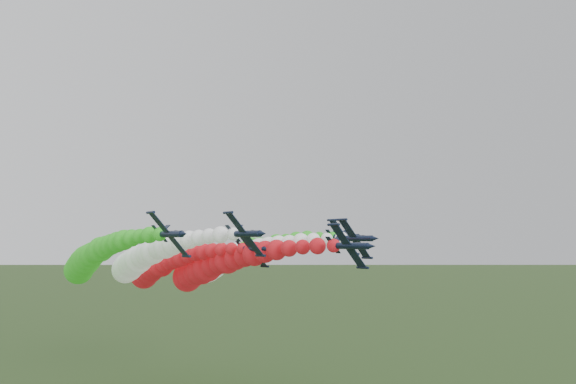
# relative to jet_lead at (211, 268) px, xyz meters

# --- Properties ---
(jet_lead) EXTENTS (16.31, 84.81, 17.69)m
(jet_lead) POSITION_rel_jet_lead_xyz_m (0.00, 0.00, 0.00)
(jet_lead) COLOR black
(jet_lead) RESTS_ON ground
(jet_inner_left) EXTENTS (16.04, 84.54, 17.41)m
(jet_inner_left) POSITION_rel_jet_lead_xyz_m (-13.46, 12.24, 2.00)
(jet_inner_left) COLOR black
(jet_inner_left) RESTS_ON ground
(jet_inner_right) EXTENTS (16.37, 84.87, 17.74)m
(jet_inner_right) POSITION_rel_jet_lead_xyz_m (10.03, 10.09, 1.00)
(jet_inner_right) COLOR black
(jet_inner_right) RESTS_ON ground
(jet_outer_left) EXTENTS (16.13, 84.63, 17.50)m
(jet_outer_left) POSITION_rel_jet_lead_xyz_m (-24.59, 18.93, 1.90)
(jet_outer_left) COLOR black
(jet_outer_left) RESTS_ON ground
(jet_outer_right) EXTENTS (16.58, 85.08, 17.96)m
(jet_outer_right) POSITION_rel_jet_lead_xyz_m (18.14, 21.71, 1.40)
(jet_outer_right) COLOR black
(jet_outer_right) RESTS_ON ground
(jet_trail) EXTENTS (16.52, 85.02, 17.89)m
(jet_trail) POSITION_rel_jet_lead_xyz_m (-0.19, 30.57, -1.18)
(jet_trail) COLOR black
(jet_trail) RESTS_ON ground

